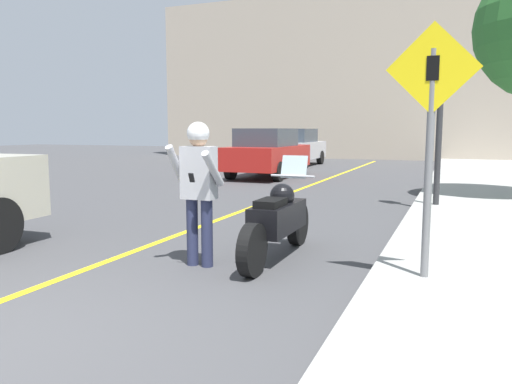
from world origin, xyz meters
TOP-DOWN VIEW (x-y plane):
  - road_center_line at (-0.60, 6.00)m, footprint 0.12×36.00m
  - building_backdrop at (0.00, 26.00)m, footprint 28.00×1.20m
  - motorcycle at (1.34, 3.50)m, footprint 0.62×2.32m
  - person_biker at (0.58, 2.82)m, footprint 0.59×0.47m
  - crossing_sign at (3.16, 2.92)m, footprint 0.91×0.08m
  - traffic_light at (3.05, 8.27)m, footprint 0.26×0.30m
  - parked_car_red at (-2.69, 13.72)m, footprint 1.88×4.20m
  - parked_car_silver at (-3.52, 19.46)m, footprint 1.88×4.20m

SIDE VIEW (x-z plane):
  - road_center_line at x=-0.60m, z-range 0.00..0.01m
  - motorcycle at x=1.34m, z-range -0.14..1.15m
  - parked_car_red at x=-2.69m, z-range 0.02..1.70m
  - parked_car_silver at x=-3.52m, z-range 0.02..1.70m
  - person_biker at x=0.58m, z-range 0.20..1.93m
  - crossing_sign at x=3.16m, z-range 0.39..2.96m
  - traffic_light at x=3.05m, z-range 0.79..4.12m
  - building_backdrop at x=0.00m, z-range 0.00..9.22m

